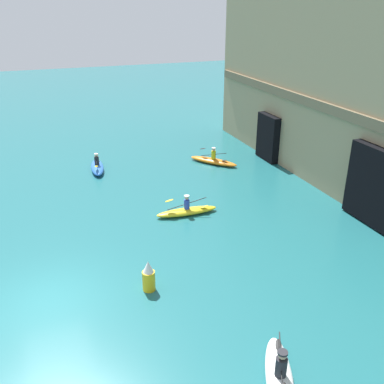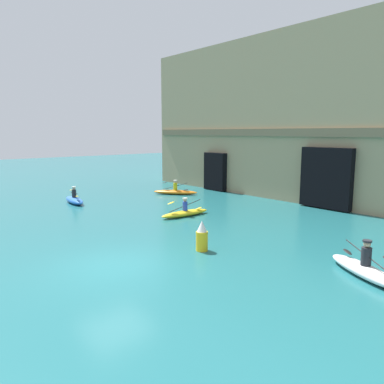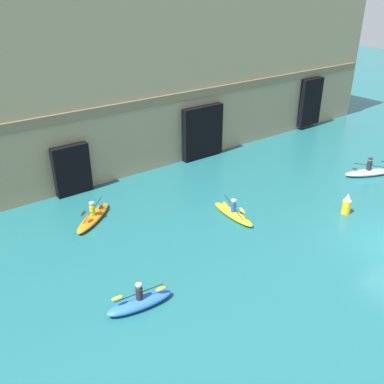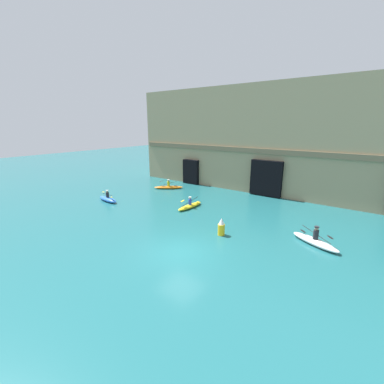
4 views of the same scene
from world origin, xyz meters
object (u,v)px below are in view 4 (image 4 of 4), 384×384
(kayak_white, at_px, (315,241))
(kayak_yellow, at_px, (190,206))
(kayak_blue, at_px, (108,199))
(marker_buoy, at_px, (221,227))
(kayak_orange, at_px, (169,187))

(kayak_white, relative_size, kayak_yellow, 1.03)
(kayak_blue, relative_size, marker_buoy, 2.31)
(kayak_blue, bearing_deg, kayak_orange, -94.77)
(kayak_yellow, bearing_deg, kayak_blue, 115.17)
(kayak_blue, relative_size, kayak_yellow, 0.90)
(kayak_blue, distance_m, kayak_yellow, 8.46)
(kayak_orange, bearing_deg, kayak_white, -56.36)
(kayak_white, height_order, marker_buoy, kayak_white)
(kayak_yellow, bearing_deg, marker_buoy, -120.37)
(kayak_blue, height_order, kayak_yellow, kayak_blue)
(kayak_white, bearing_deg, kayak_yellow, 18.82)
(kayak_yellow, xyz_separation_m, marker_buoy, (5.32, -3.46, 0.37))
(kayak_blue, bearing_deg, kayak_yellow, -151.32)
(kayak_orange, height_order, kayak_yellow, kayak_orange)
(kayak_blue, distance_m, marker_buoy, 13.14)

